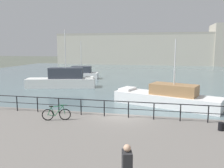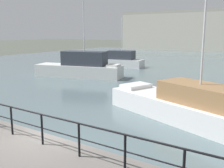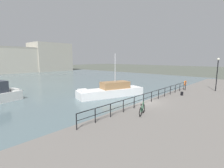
{
  "view_description": "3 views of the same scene",
  "coord_description": "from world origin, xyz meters",
  "px_view_note": "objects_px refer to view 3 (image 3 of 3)",
  "views": [
    {
      "loc": [
        2.72,
        -15.54,
        5.48
      ],
      "look_at": [
        -1.67,
        4.19,
        2.38
      ],
      "focal_mm": 38.51,
      "sensor_mm": 36.0,
      "label": 1
    },
    {
      "loc": [
        7.09,
        -6.49,
        4.72
      ],
      "look_at": [
        -0.8,
        5.46,
        1.9
      ],
      "focal_mm": 42.89,
      "sensor_mm": 36.0,
      "label": 2
    },
    {
      "loc": [
        -15.26,
        -9.26,
        5.48
      ],
      "look_at": [
        -1.33,
        3.18,
        2.69
      ],
      "focal_mm": 27.23,
      "sensor_mm": 36.0,
      "label": 3
    }
  ],
  "objects_px": {
    "moored_cabin_cruiser": "(111,91)",
    "mooring_bollard": "(182,94)",
    "harbor_building": "(6,60)",
    "life_ring_stand": "(185,83)",
    "parked_bicycle": "(142,110)",
    "quay_lamp_post": "(217,70)"
  },
  "relations": [
    {
      "from": "moored_cabin_cruiser",
      "to": "mooring_bollard",
      "type": "bearing_deg",
      "value": 126.96
    },
    {
      "from": "harbor_building",
      "to": "life_ring_stand",
      "type": "height_order",
      "value": "harbor_building"
    },
    {
      "from": "moored_cabin_cruiser",
      "to": "mooring_bollard",
      "type": "relative_size",
      "value": 23.15
    },
    {
      "from": "harbor_building",
      "to": "moored_cabin_cruiser",
      "type": "bearing_deg",
      "value": -93.55
    },
    {
      "from": "parked_bicycle",
      "to": "life_ring_stand",
      "type": "distance_m",
      "value": 13.51
    },
    {
      "from": "harbor_building",
      "to": "mooring_bollard",
      "type": "xyz_separation_m",
      "value": [
        -0.71,
        -65.9,
        -3.81
      ]
    },
    {
      "from": "moored_cabin_cruiser",
      "to": "parked_bicycle",
      "type": "distance_m",
      "value": 11.59
    },
    {
      "from": "harbor_building",
      "to": "moored_cabin_cruiser",
      "type": "height_order",
      "value": "harbor_building"
    },
    {
      "from": "harbor_building",
      "to": "mooring_bollard",
      "type": "bearing_deg",
      "value": -90.62
    },
    {
      "from": "moored_cabin_cruiser",
      "to": "mooring_bollard",
      "type": "distance_m",
      "value": 9.61
    },
    {
      "from": "moored_cabin_cruiser",
      "to": "life_ring_stand",
      "type": "distance_m",
      "value": 10.67
    },
    {
      "from": "quay_lamp_post",
      "to": "parked_bicycle",
      "type": "bearing_deg",
      "value": 171.79
    },
    {
      "from": "mooring_bollard",
      "to": "quay_lamp_post",
      "type": "xyz_separation_m",
      "value": [
        6.08,
        -2.49,
        2.72
      ]
    },
    {
      "from": "harbor_building",
      "to": "mooring_bollard",
      "type": "distance_m",
      "value": 66.02
    },
    {
      "from": "harbor_building",
      "to": "parked_bicycle",
      "type": "bearing_deg",
      "value": -98.82
    },
    {
      "from": "harbor_building",
      "to": "parked_bicycle",
      "type": "xyz_separation_m",
      "value": [
        -10.27,
        -66.13,
        -3.64
      ]
    },
    {
      "from": "mooring_bollard",
      "to": "quay_lamp_post",
      "type": "height_order",
      "value": "quay_lamp_post"
    },
    {
      "from": "moored_cabin_cruiser",
      "to": "mooring_bollard",
      "type": "xyz_separation_m",
      "value": [
        2.81,
        -9.18,
        0.41
      ]
    },
    {
      "from": "parked_bicycle",
      "to": "mooring_bollard",
      "type": "relative_size",
      "value": 3.87
    },
    {
      "from": "parked_bicycle",
      "to": "moored_cabin_cruiser",
      "type": "bearing_deg",
      "value": 36.54
    },
    {
      "from": "parked_bicycle",
      "to": "mooring_bollard",
      "type": "bearing_deg",
      "value": -16.44
    },
    {
      "from": "life_ring_stand",
      "to": "quay_lamp_post",
      "type": "height_order",
      "value": "quay_lamp_post"
    }
  ]
}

